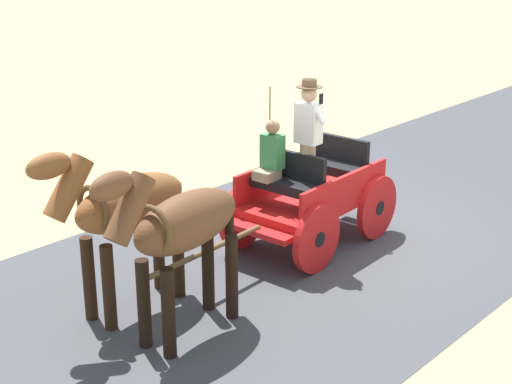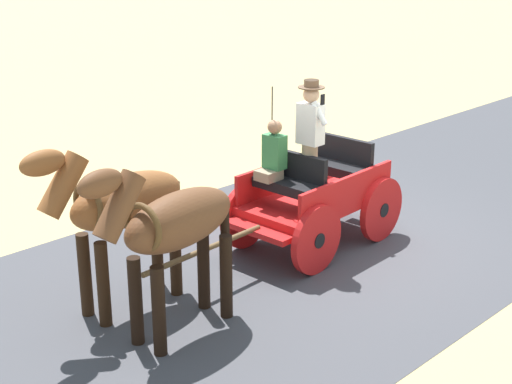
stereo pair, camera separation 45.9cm
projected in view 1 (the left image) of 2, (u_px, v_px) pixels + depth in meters
The scene contains 5 objects.
ground_plane at pixel (334, 235), 11.46m from camera, with size 200.00×200.00×0.00m, color tan.
road_surface at pixel (334, 234), 11.46m from camera, with size 5.77×160.00×0.01m, color #424247.
horse_drawn_carriage at pixel (308, 192), 10.87m from camera, with size 1.51×4.51×2.50m.
horse_near_side at pixel (180, 228), 8.22m from camera, with size 0.71×2.14×2.21m.
horse_off_side at pixel (124, 209), 8.78m from camera, with size 0.60×2.13×2.21m.
Camera 1 is at (-6.24, 8.64, 4.44)m, focal length 53.04 mm.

